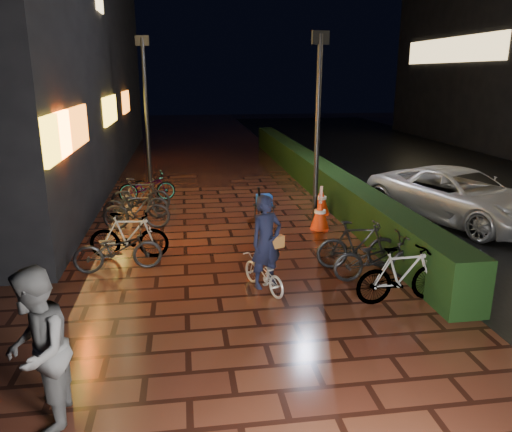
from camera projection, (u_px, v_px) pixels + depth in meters
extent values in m
plane|color=#381911|center=(246.00, 283.00, 9.32)|extent=(80.00, 80.00, 0.00)
cube|color=black|center=(312.00, 172.00, 17.25)|extent=(0.70, 20.00, 1.00)
imported|color=#4F4F51|center=(37.00, 351.00, 5.29)|extent=(0.76, 0.95, 1.86)
imported|color=#B8B9BE|center=(459.00, 196.00, 13.03)|extent=(4.06, 5.46, 1.38)
cube|color=yellow|center=(57.00, 137.00, 9.55)|extent=(0.08, 2.00, 0.90)
cube|color=orange|center=(73.00, 129.00, 10.98)|extent=(0.08, 3.00, 0.90)
cube|color=yellow|center=(110.00, 110.00, 16.69)|extent=(0.08, 2.80, 0.90)
cube|color=orange|center=(126.00, 102.00, 21.44)|extent=(0.08, 2.20, 0.90)
cube|color=#FFD88C|center=(451.00, 50.00, 26.93)|extent=(0.06, 10.00, 1.30)
cylinder|color=black|center=(317.00, 133.00, 12.50)|extent=(0.15, 0.15, 4.69)
cube|color=black|center=(320.00, 37.00, 11.89)|extent=(0.45, 0.18, 0.32)
cylinder|color=black|center=(146.00, 112.00, 17.44)|extent=(0.16, 0.16, 4.94)
cube|color=black|center=(142.00, 41.00, 16.79)|extent=(0.48, 0.18, 0.33)
imported|color=silver|center=(263.00, 273.00, 8.93)|extent=(0.89, 1.31, 0.65)
imported|color=black|center=(266.00, 242.00, 8.68)|extent=(0.72, 0.61, 1.66)
cube|color=brown|center=(276.00, 242.00, 8.77)|extent=(0.32, 0.23, 0.21)
cone|color=red|center=(320.00, 214.00, 12.46)|extent=(0.49, 0.49, 0.77)
cone|color=#FF360D|center=(321.00, 200.00, 13.83)|extent=(0.49, 0.49, 0.77)
cube|color=red|center=(319.00, 228.00, 12.57)|extent=(0.52, 0.52, 0.03)
cube|color=#FF400D|center=(321.00, 213.00, 13.93)|extent=(0.52, 0.52, 0.03)
cube|color=red|center=(321.00, 194.00, 13.05)|extent=(0.54, 1.61, 0.08)
cube|color=black|center=(264.00, 206.00, 13.27)|extent=(0.56, 0.48, 0.04)
cylinder|color=black|center=(258.00, 215.00, 13.12)|extent=(0.03, 0.03, 0.36)
cylinder|color=black|center=(273.00, 214.00, 13.22)|extent=(0.03, 0.03, 0.36)
cylinder|color=black|center=(255.00, 212.00, 13.44)|extent=(0.03, 0.03, 0.36)
cylinder|color=black|center=(270.00, 211.00, 13.54)|extent=(0.03, 0.03, 0.36)
cube|color=#0E3EB7|center=(264.00, 200.00, 13.23)|extent=(0.41, 0.36, 0.28)
cylinder|color=black|center=(260.00, 202.00, 13.07)|extent=(0.23, 0.38, 0.91)
imported|color=black|center=(129.00, 235.00, 10.46)|extent=(1.69, 0.63, 0.99)
imported|color=black|center=(140.00, 195.00, 13.92)|extent=(1.69, 0.59, 0.99)
imported|color=black|center=(136.00, 210.00, 12.42)|extent=(1.67, 0.53, 0.99)
imported|color=black|center=(147.00, 187.00, 15.21)|extent=(1.77, 0.82, 0.90)
imported|color=black|center=(136.00, 203.00, 13.26)|extent=(1.76, 0.79, 0.90)
imported|color=black|center=(118.00, 249.00, 9.79)|extent=(1.76, 0.80, 0.90)
imported|color=black|center=(402.00, 275.00, 8.42)|extent=(1.68, 0.58, 0.99)
imported|color=black|center=(358.00, 245.00, 9.89)|extent=(1.69, 0.60, 0.99)
imported|color=black|center=(377.00, 257.00, 9.35)|extent=(1.71, 0.61, 0.90)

